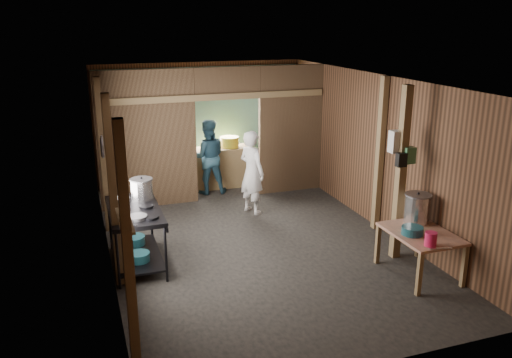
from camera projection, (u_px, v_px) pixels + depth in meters
name	position (u px, v px, depth m)	size (l,w,h in m)	color
floor	(252.00, 240.00, 8.62)	(4.50, 7.00, 0.00)	black
ceiling	(252.00, 80.00, 7.86)	(4.50, 7.00, 0.00)	#2B2724
wall_back	(200.00, 123.00, 11.40)	(4.50, 0.00, 2.60)	brown
wall_front	(368.00, 254.00, 5.08)	(4.50, 0.00, 2.60)	brown
wall_left	(103.00, 177.00, 7.54)	(0.00, 7.00, 2.60)	brown
wall_right	(377.00, 152.00, 8.95)	(0.00, 7.00, 2.60)	brown
partition_left	(147.00, 140.00, 9.82)	(1.85, 0.10, 2.60)	brown
partition_right	(290.00, 130.00, 10.72)	(1.35, 0.10, 2.60)	brown
partition_header	(227.00, 83.00, 10.01)	(1.30, 0.10, 0.60)	brown
turquoise_panel	(201.00, 126.00, 11.36)	(4.40, 0.06, 2.50)	#64998F
back_counter	(221.00, 167.00, 11.26)	(1.20, 0.50, 0.85)	olive
wall_clock	(212.00, 95.00, 11.22)	(0.20, 0.20, 0.03)	silver
post_left_a	(128.00, 248.00, 5.21)	(0.10, 0.12, 2.60)	olive
post_left_b	(113.00, 193.00, 6.84)	(0.10, 0.12, 2.60)	olive
post_left_c	(103.00, 157.00, 8.64)	(0.10, 0.12, 2.60)	olive
post_right	(380.00, 155.00, 8.74)	(0.10, 0.12, 2.60)	olive
post_free	(401.00, 175.00, 7.65)	(0.12, 0.12, 2.60)	olive
cross_beam	(216.00, 97.00, 9.96)	(4.40, 0.12, 0.12)	olive
pan_lid_big	(102.00, 147.00, 7.81)	(0.34, 0.34, 0.03)	slate
pan_lid_small	(101.00, 147.00, 8.20)	(0.30, 0.30, 0.03)	black
wall_shelf	(125.00, 220.00, 5.64)	(0.14, 0.80, 0.03)	olive
jar_white	(127.00, 223.00, 5.40)	(0.07, 0.07, 0.10)	silver
jar_yellow	(124.00, 215.00, 5.62)	(0.08, 0.08, 0.10)	gold
jar_green	(122.00, 208.00, 5.82)	(0.06, 0.06, 0.10)	#3B7549
bag_white	(397.00, 142.00, 7.56)	(0.22, 0.15, 0.32)	silver
bag_green	(409.00, 155.00, 7.53)	(0.16, 0.12, 0.24)	#3B7549
bag_black	(401.00, 160.00, 7.48)	(0.14, 0.10, 0.20)	black
gas_range	(136.00, 237.00, 7.64)	(0.76, 1.48, 0.87)	black
prep_table	(419.00, 253.00, 7.37)	(0.79, 1.08, 0.64)	tan
stove_pot_large	(142.00, 190.00, 7.87)	(0.34, 0.34, 0.34)	silver
stove_pot_med	(122.00, 205.00, 7.39)	(0.24, 0.24, 0.21)	silver
frying_pan	(137.00, 217.00, 7.13)	(0.26, 0.48, 0.06)	slate
blue_tub_front	(139.00, 257.00, 7.47)	(0.30, 0.30, 0.12)	#194B55
blue_tub_back	(134.00, 240.00, 8.01)	(0.33, 0.33, 0.13)	#194B55
stock_pot	(417.00, 209.00, 7.58)	(0.38, 0.38, 0.45)	silver
wash_basin	(412.00, 231.00, 7.19)	(0.29, 0.29, 0.11)	#194B55
pink_bucket	(431.00, 239.00, 6.82)	(0.16, 0.16, 0.19)	#D31D50
knife	(441.00, 248.00, 6.76)	(0.30, 0.04, 0.01)	silver
yellow_tub	(229.00, 142.00, 11.16)	(0.40, 0.40, 0.22)	gold
red_cup	(206.00, 146.00, 11.02)	(0.11, 0.11, 0.13)	#952100
cook	(252.00, 172.00, 9.63)	(0.57, 0.37, 1.55)	white
worker_back	(208.00, 157.00, 10.73)	(0.75, 0.58, 1.54)	#2A5369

